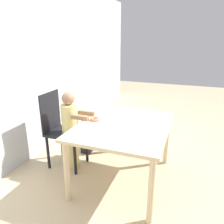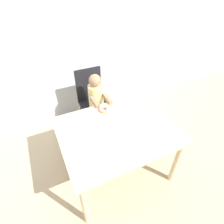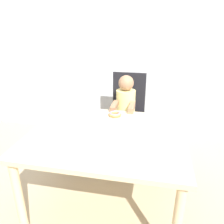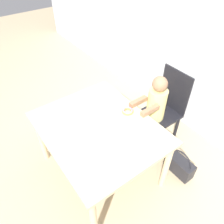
% 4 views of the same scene
% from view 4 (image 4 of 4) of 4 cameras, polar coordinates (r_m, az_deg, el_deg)
% --- Properties ---
extents(ground_plane, '(12.00, 12.00, 0.00)m').
position_cam_4_polar(ground_plane, '(2.60, -2.87, -14.88)').
color(ground_plane, tan).
extents(wall_back, '(8.00, 0.05, 2.50)m').
position_cam_4_polar(wall_back, '(2.63, 23.59, 18.14)').
color(wall_back, silver).
rests_on(wall_back, ground_plane).
extents(dining_table, '(1.19, 0.97, 0.71)m').
position_cam_4_polar(dining_table, '(2.10, -3.44, -5.55)').
color(dining_table, beige).
rests_on(dining_table, ground_plane).
extents(chair, '(0.38, 0.46, 0.97)m').
position_cam_4_polar(chair, '(2.59, 13.08, 0.32)').
color(chair, black).
rests_on(chair, ground_plane).
extents(child_figure, '(0.22, 0.40, 1.00)m').
position_cam_4_polar(child_figure, '(2.49, 10.99, -0.53)').
color(child_figure, '#E0D17F').
rests_on(child_figure, ground_plane).
extents(donut, '(0.12, 0.12, 0.03)m').
position_cam_4_polar(donut, '(2.18, 4.14, 0.28)').
color(donut, tan).
rests_on(donut, dining_table).
extents(napkin, '(0.29, 0.29, 0.00)m').
position_cam_4_polar(napkin, '(2.09, -3.19, -2.56)').
color(napkin, white).
rests_on(napkin, dining_table).
extents(handbag, '(0.33, 0.14, 0.33)m').
position_cam_4_polar(handbag, '(2.61, 17.21, -13.13)').
color(handbag, '#232328').
rests_on(handbag, ground_plane).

